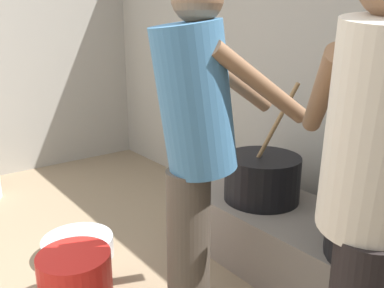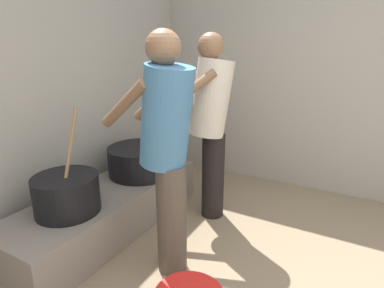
{
  "view_description": "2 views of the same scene",
  "coord_description": "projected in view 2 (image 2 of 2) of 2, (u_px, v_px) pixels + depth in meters",
  "views": [
    {
      "loc": [
        1.77,
        0.2,
        1.38
      ],
      "look_at": [
        0.54,
        1.13,
        0.93
      ],
      "focal_mm": 38.66,
      "sensor_mm": 36.0,
      "label": 1
    },
    {
      "loc": [
        -1.12,
        0.2,
        1.48
      ],
      "look_at": [
        0.95,
        1.35,
        0.74
      ],
      "focal_mm": 29.04,
      "sensor_mm": 36.0,
      "label": 2
    }
  ],
  "objects": [
    {
      "name": "cooking_pot_secondary",
      "position": [
        141.0,
        160.0,
        2.86
      ],
      "size": [
        0.6,
        0.6,
        0.26
      ],
      "color": "black",
      "rests_on": "hearth_ledge"
    },
    {
      "name": "hearth_ledge",
      "position": [
        110.0,
        208.0,
        2.62
      ],
      "size": [
        1.82,
        0.6,
        0.36
      ],
      "primitive_type": "cube",
      "color": "slate",
      "rests_on": "ground_plane"
    },
    {
      "name": "cook_in_blue_shirt",
      "position": [
        166.0,
        143.0,
        1.94
      ],
      "size": [
        0.46,
        0.72,
        1.59
      ],
      "color": "#4C4238",
      "rests_on": "ground_plane"
    },
    {
      "name": "cooking_pot_main",
      "position": [
        67.0,
        194.0,
        2.18
      ],
      "size": [
        0.45,
        0.45,
        0.72
      ],
      "color": "black",
      "rests_on": "hearth_ledge"
    },
    {
      "name": "cook_in_cream_shirt",
      "position": [
        210.0,
        118.0,
        2.61
      ],
      "size": [
        0.69,
        0.7,
        1.6
      ],
      "color": "black",
      "rests_on": "ground_plane"
    }
  ]
}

